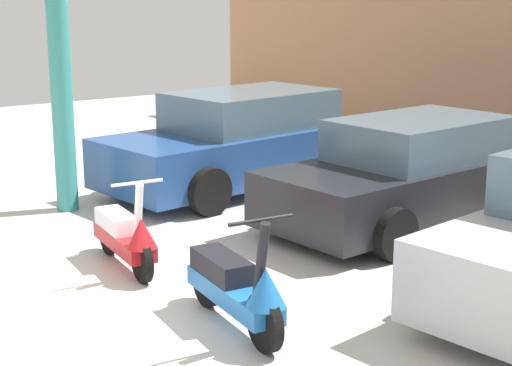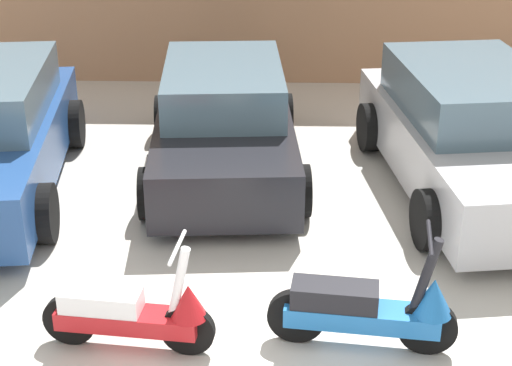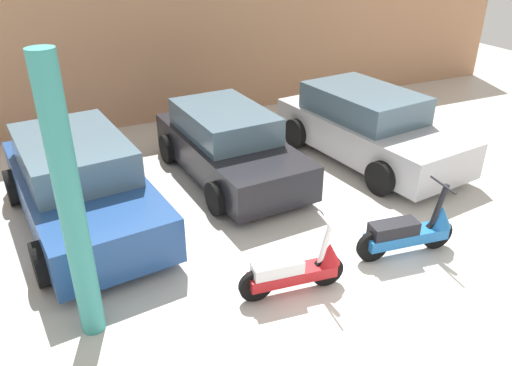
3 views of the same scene
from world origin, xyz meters
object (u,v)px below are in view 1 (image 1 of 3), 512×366
scooter_front_left (126,236)px  scooter_front_right (237,287)px  support_column_side (61,83)px  car_rear_center (410,174)px  car_rear_left (241,142)px

scooter_front_left → scooter_front_right: (1.96, 0.07, 0.03)m
scooter_front_right → scooter_front_left: bearing=-170.9°
scooter_front_right → support_column_side: support_column_side is taller
car_rear_center → support_column_side: bearing=-47.5°
car_rear_left → car_rear_center: (2.84, 0.62, -0.05)m
car_rear_center → scooter_front_right: bearing=17.9°
car_rear_left → support_column_side: size_ratio=1.29×
scooter_front_left → scooter_front_right: 1.96m
car_rear_left → car_rear_center: size_ratio=1.09×
car_rear_center → support_column_side: size_ratio=1.18×
scooter_front_left → support_column_side: (-2.60, 0.42, 1.34)m
scooter_front_right → car_rear_left: 5.25m
scooter_front_left → car_rear_center: size_ratio=0.37×
scooter_front_right → car_rear_left: car_rear_left is taller
car_rear_center → support_column_side: (-3.11, -3.28, 1.07)m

